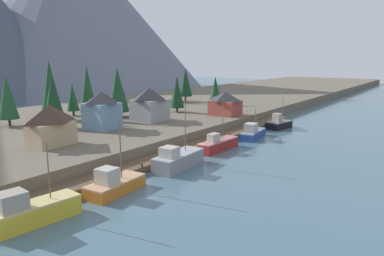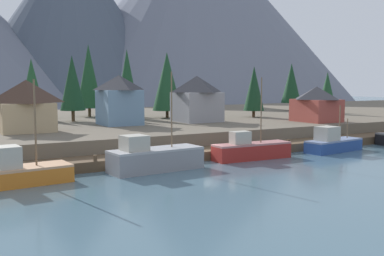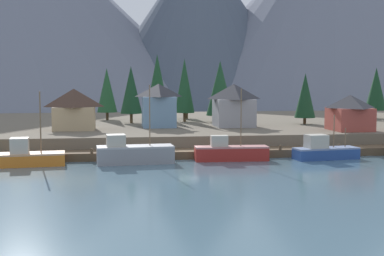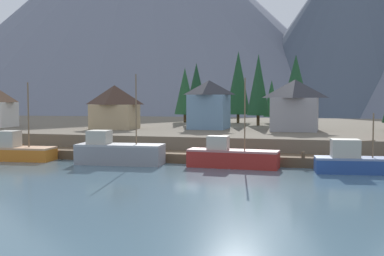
{
  "view_description": "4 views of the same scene",
  "coord_description": "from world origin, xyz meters",
  "px_view_note": "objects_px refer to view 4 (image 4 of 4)",
  "views": [
    {
      "loc": [
        -46.87,
        -33.1,
        15.61
      ],
      "look_at": [
        1.56,
        1.53,
        4.1
      ],
      "focal_mm": 34.3,
      "sensor_mm": 36.0,
      "label": 1
    },
    {
      "loc": [
        -25.36,
        -41.2,
        8.39
      ],
      "look_at": [
        -0.36,
        2.11,
        3.42
      ],
      "focal_mm": 42.77,
      "sensor_mm": 36.0,
      "label": 2
    },
    {
      "loc": [
        -8.83,
        -65.5,
        9.92
      ],
      "look_at": [
        0.9,
        3.3,
        3.7
      ],
      "focal_mm": 49.59,
      "sensor_mm": 36.0,
      "label": 3
    },
    {
      "loc": [
        14.66,
        -51.25,
        7.12
      ],
      "look_at": [
        -0.39,
        3.39,
        3.6
      ],
      "focal_mm": 47.51,
      "sensor_mm": 36.0,
      "label": 4
    }
  ],
  "objects_px": {
    "fishing_boat_grey": "(118,152)",
    "conifer_far_left": "(185,91)",
    "house_grey": "(295,105)",
    "fishing_boat_orange": "(18,151)",
    "conifer_centre": "(258,85)",
    "house_tan": "(115,107)",
    "conifer_mid_right": "(238,83)",
    "conifer_far_right": "(296,87)",
    "conifer_back_right": "(196,89)",
    "fishing_boat_blue": "(357,161)",
    "house_blue": "(209,104)",
    "fishing_boat_red": "(232,157)",
    "conifer_mid_left": "(272,98)"
  },
  "relations": [
    {
      "from": "fishing_boat_grey",
      "to": "conifer_far_left",
      "type": "bearing_deg",
      "value": 91.29
    },
    {
      "from": "house_grey",
      "to": "conifer_mid_right",
      "type": "distance_m",
      "value": 21.46
    },
    {
      "from": "house_grey",
      "to": "conifer_mid_right",
      "type": "bearing_deg",
      "value": 121.3
    },
    {
      "from": "fishing_boat_red",
      "to": "conifer_far_left",
      "type": "distance_m",
      "value": 41.3
    },
    {
      "from": "house_tan",
      "to": "conifer_far_right",
      "type": "distance_m",
      "value": 27.35
    },
    {
      "from": "conifer_far_right",
      "to": "fishing_boat_orange",
      "type": "bearing_deg",
      "value": -134.13
    },
    {
      "from": "fishing_boat_grey",
      "to": "fishing_boat_orange",
      "type": "bearing_deg",
      "value": 175.53
    },
    {
      "from": "fishing_boat_red",
      "to": "fishing_boat_blue",
      "type": "bearing_deg",
      "value": -0.4
    },
    {
      "from": "fishing_boat_red",
      "to": "fishing_boat_blue",
      "type": "height_order",
      "value": "fishing_boat_red"
    },
    {
      "from": "fishing_boat_grey",
      "to": "conifer_far_left",
      "type": "height_order",
      "value": "conifer_far_left"
    },
    {
      "from": "house_grey",
      "to": "fishing_boat_orange",
      "type": "bearing_deg",
      "value": -144.83
    },
    {
      "from": "conifer_mid_right",
      "to": "conifer_far_left",
      "type": "relative_size",
      "value": 1.28
    },
    {
      "from": "conifer_centre",
      "to": "fishing_boat_orange",
      "type": "bearing_deg",
      "value": -125.01
    },
    {
      "from": "conifer_mid_right",
      "to": "conifer_back_right",
      "type": "relative_size",
      "value": 1.25
    },
    {
      "from": "fishing_boat_grey",
      "to": "conifer_far_left",
      "type": "relative_size",
      "value": 0.96
    },
    {
      "from": "house_blue",
      "to": "conifer_far_left",
      "type": "relative_size",
      "value": 0.71
    },
    {
      "from": "fishing_boat_grey",
      "to": "fishing_boat_blue",
      "type": "xyz_separation_m",
      "value": [
        24.01,
        0.1,
        -0.16
      ]
    },
    {
      "from": "house_grey",
      "to": "conifer_far_left",
      "type": "xyz_separation_m",
      "value": [
        -20.59,
        17.71,
        2.08
      ]
    },
    {
      "from": "fishing_boat_red",
      "to": "conifer_far_left",
      "type": "height_order",
      "value": "conifer_far_left"
    },
    {
      "from": "fishing_boat_grey",
      "to": "conifer_back_right",
      "type": "height_order",
      "value": "conifer_back_right"
    },
    {
      "from": "conifer_mid_right",
      "to": "conifer_far_left",
      "type": "height_order",
      "value": "conifer_mid_right"
    },
    {
      "from": "conifer_mid_left",
      "to": "conifer_mid_right",
      "type": "xyz_separation_m",
      "value": [
        -5.75,
        -0.47,
        2.73
      ]
    },
    {
      "from": "fishing_boat_orange",
      "to": "conifer_far_left",
      "type": "bearing_deg",
      "value": 72.36
    },
    {
      "from": "fishing_boat_orange",
      "to": "conifer_far_right",
      "type": "relative_size",
      "value": 0.79
    },
    {
      "from": "conifer_far_left",
      "to": "fishing_boat_grey",
      "type": "bearing_deg",
      "value": -84.4
    },
    {
      "from": "fishing_boat_red",
      "to": "conifer_mid_right",
      "type": "bearing_deg",
      "value": 101.46
    },
    {
      "from": "conifer_far_left",
      "to": "conifer_back_right",
      "type": "bearing_deg",
      "value": -62.35
    },
    {
      "from": "house_blue",
      "to": "conifer_centre",
      "type": "height_order",
      "value": "conifer_centre"
    },
    {
      "from": "house_blue",
      "to": "conifer_centre",
      "type": "xyz_separation_m",
      "value": [
        5.53,
        10.73,
        2.96
      ]
    },
    {
      "from": "conifer_back_right",
      "to": "conifer_far_left",
      "type": "height_order",
      "value": "conifer_back_right"
    },
    {
      "from": "conifer_mid_left",
      "to": "fishing_boat_blue",
      "type": "bearing_deg",
      "value": -72.31
    },
    {
      "from": "conifer_centre",
      "to": "conifer_mid_right",
      "type": "bearing_deg",
      "value": 124.14
    },
    {
      "from": "conifer_centre",
      "to": "house_grey",
      "type": "bearing_deg",
      "value": -60.38
    },
    {
      "from": "house_blue",
      "to": "conifer_mid_right",
      "type": "height_order",
      "value": "conifer_mid_right"
    },
    {
      "from": "conifer_far_right",
      "to": "fishing_boat_grey",
      "type": "bearing_deg",
      "value": -119.07
    },
    {
      "from": "fishing_boat_red",
      "to": "house_blue",
      "type": "relative_size",
      "value": 1.32
    },
    {
      "from": "fishing_boat_blue",
      "to": "house_blue",
      "type": "bearing_deg",
      "value": 124.8
    },
    {
      "from": "fishing_boat_blue",
      "to": "conifer_mid_right",
      "type": "relative_size",
      "value": 0.68
    },
    {
      "from": "fishing_boat_orange",
      "to": "conifer_back_right",
      "type": "xyz_separation_m",
      "value": [
        12.71,
        29.86,
        7.27
      ]
    },
    {
      "from": "house_grey",
      "to": "conifer_centre",
      "type": "distance_m",
      "value": 13.63
    },
    {
      "from": "house_blue",
      "to": "fishing_boat_red",
      "type": "bearing_deg",
      "value": -70.55
    },
    {
      "from": "house_tan",
      "to": "conifer_mid_left",
      "type": "xyz_separation_m",
      "value": [
        19.88,
        21.28,
        1.1
      ]
    },
    {
      "from": "house_grey",
      "to": "conifer_centre",
      "type": "relative_size",
      "value": 0.61
    },
    {
      "from": "fishing_boat_orange",
      "to": "house_grey",
      "type": "height_order",
      "value": "house_grey"
    },
    {
      "from": "fishing_boat_grey",
      "to": "house_grey",
      "type": "height_order",
      "value": "fishing_boat_grey"
    },
    {
      "from": "fishing_boat_grey",
      "to": "conifer_mid_right",
      "type": "relative_size",
      "value": 0.75
    },
    {
      "from": "conifer_mid_left",
      "to": "conifer_centre",
      "type": "height_order",
      "value": "conifer_centre"
    },
    {
      "from": "house_grey",
      "to": "house_blue",
      "type": "height_order",
      "value": "house_blue"
    },
    {
      "from": "house_tan",
      "to": "conifer_mid_right",
      "type": "relative_size",
      "value": 0.51
    },
    {
      "from": "fishing_boat_orange",
      "to": "conifer_mid_left",
      "type": "xyz_separation_m",
      "value": [
        23.72,
        38.98,
        5.73
      ]
    }
  ]
}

